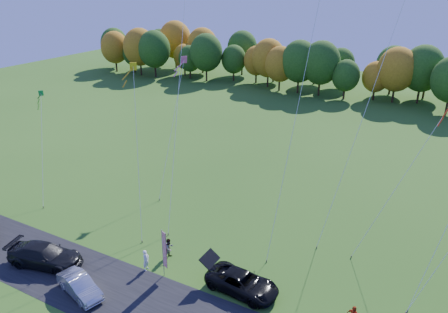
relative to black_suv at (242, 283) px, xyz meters
The scene contains 17 objects.
ground 4.60m from the black_suv, behind, with size 160.00×160.00×0.00m, color #295416.
asphalt_strip 6.31m from the black_suv, 136.29° to the right, with size 90.00×6.00×0.01m, color black.
tree_line 54.86m from the black_suv, 94.74° to the left, with size 116.00×12.00×10.00m, color #1E4711, non-canonical shape.
black_suv is the anchor object (origin of this frame).
silver_sedan 10.96m from the black_suv, 149.65° to the right, with size 1.40×4.02×1.32m, color #B3B2B7.
dark_truck_a 14.81m from the black_suv, 162.79° to the right, with size 2.28×5.61×1.63m, color black.
person_tailgate_a 7.31m from the black_suv, behind, with size 0.59×0.39×1.62m, color white.
person_tailgate_b 6.66m from the black_suv, behind, with size 0.78×0.61×1.61m, color gray.
feather_flag 5.86m from the black_suv, 167.16° to the right, with size 0.48×0.23×3.82m.
kite_delta_blue 18.05m from the black_suv, 139.95° to the left, with size 5.98×12.58×25.10m.
kite_parafoil_orange 17.87m from the black_suv, 70.03° to the left, with size 5.53×11.79×24.61m.
kite_delta_red 14.71m from the black_suv, 86.10° to the left, with size 2.22×8.97×24.73m.
kite_diamond_yellow 13.74m from the black_suv, 161.06° to the left, with size 4.74×6.05×13.67m.
kite_diamond_green 23.68m from the black_suv, behind, with size 3.93×4.96×10.08m.
kite_diamond_white 13.91m from the black_suv, 51.58° to the left, with size 5.37×5.95×12.64m.
kite_diamond_pink 18.48m from the black_suv, 139.85° to the left, with size 2.03×7.74×12.95m.
kite_diamond_blue_low 13.18m from the black_suv, 27.02° to the left, with size 2.55×5.25×9.38m.
Camera 1 is at (15.04, -21.30, 19.93)m, focal length 35.00 mm.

